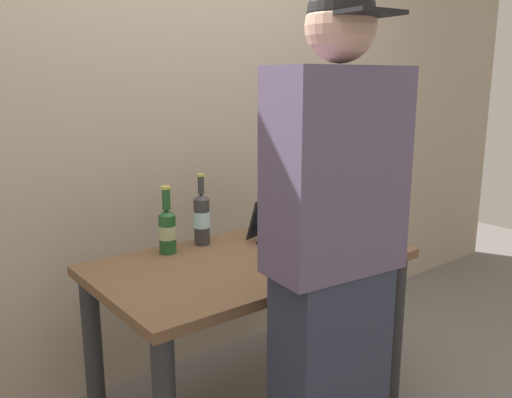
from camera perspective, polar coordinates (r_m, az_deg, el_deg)
The scene contains 6 objects.
desk at distance 2.32m, azimuth -0.50°, elevation -9.44°, with size 1.32×0.75×0.77m.
laptop at distance 2.53m, azimuth 3.55°, elevation -3.31°, with size 0.42×0.39×0.20m.
beer_bottle_dark at distance 2.42m, azimuth -5.86°, elevation -1.99°, with size 0.07×0.07×0.33m.
beer_bottle_brown at distance 2.33m, azimuth -9.51°, elevation -3.15°, with size 0.08×0.08×0.30m.
person_figure at distance 1.72m, azimuth 8.22°, elevation -7.55°, with size 0.45×0.32×1.80m.
back_wall at distance 2.74m, azimuth -9.43°, elevation 8.14°, with size 6.00×0.10×2.60m, color tan.
Camera 1 is at (-1.31, -1.71, 1.51)m, focal length 37.23 mm.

